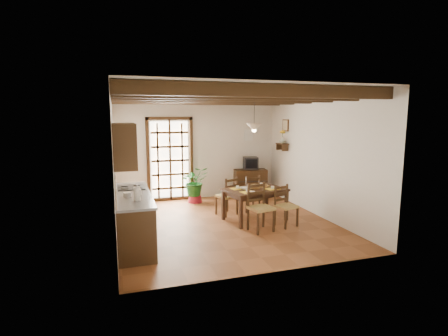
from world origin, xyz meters
name	(u,v)px	position (x,y,z in m)	size (l,w,h in m)	color
ground_plane	(225,223)	(0.00, 0.00, 0.00)	(5.00, 5.00, 0.00)	brown
room_shell	(225,140)	(0.00, 0.00, 1.82)	(4.52, 5.02, 2.81)	silver
ceiling_beams	(225,97)	(0.00, 0.00, 2.69)	(4.50, 4.34, 0.20)	black
french_door	(170,158)	(-0.80, 2.45, 1.18)	(1.26, 0.11, 2.32)	white
kitchen_counter	(133,217)	(-1.96, -0.60, 0.47)	(0.64, 2.25, 1.38)	#311E0F
upper_cabinet	(124,146)	(-2.08, -1.30, 1.85)	(0.35, 0.80, 0.70)	#311E0F
range_hood	(124,146)	(-2.05, -0.05, 1.73)	(0.38, 0.60, 0.54)	white
counter_items	(132,190)	(-1.95, -0.51, 0.96)	(0.50, 1.43, 0.25)	black
dining_table	(255,193)	(0.70, 0.02, 0.62)	(1.46, 1.11, 0.71)	black
chair_near_left	(260,216)	(0.53, -0.70, 0.30)	(0.52, 0.50, 0.97)	#AF924A
chair_near_right	(286,213)	(1.17, -0.56, 0.27)	(0.49, 0.48, 0.86)	#AF924A
chair_far_left	(227,203)	(0.24, 0.61, 0.28)	(0.55, 0.54, 0.90)	#AF924A
chair_far_right	(250,200)	(0.88, 0.75, 0.28)	(0.45, 0.43, 0.89)	#AF924A
table_setting	(255,189)	(0.70, 0.02, 0.70)	(0.95, 0.64, 0.09)	yellow
table_bowl	(245,188)	(0.46, 0.02, 0.74)	(0.22, 0.22, 0.05)	white
sideboard	(250,183)	(1.47, 2.23, 0.39)	(0.92, 0.41, 0.78)	#311E0F
crt_tv	(251,163)	(1.47, 2.22, 0.97)	(0.47, 0.44, 0.34)	black
fuse_box	(249,135)	(1.50, 2.48, 1.75)	(0.25, 0.03, 0.32)	white
plant_pot	(195,198)	(-0.22, 2.00, 0.11)	(0.40, 0.40, 0.24)	maroon
potted_plant	(195,181)	(-0.22, 2.00, 0.57)	(1.83, 1.57, 2.04)	#144C19
wall_shelf	(282,145)	(2.14, 1.60, 1.51)	(0.20, 0.42, 0.20)	#311E0F
shelf_vase	(282,140)	(2.14, 1.60, 1.65)	(0.15, 0.15, 0.15)	#B2BFB2
shelf_flowers	(283,132)	(2.14, 1.60, 1.86)	(0.14, 0.14, 0.36)	yellow
framed_picture	(285,125)	(2.22, 1.60, 2.05)	(0.03, 0.32, 0.32)	brown
pendant_lamp	(254,127)	(0.70, 0.12, 2.08)	(0.36, 0.36, 0.84)	black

